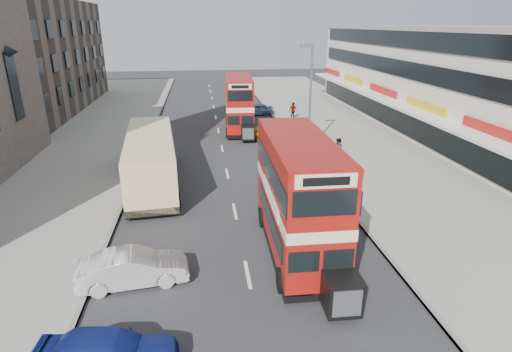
{
  "coord_description": "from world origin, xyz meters",
  "views": [
    {
      "loc": [
        -1.57,
        -12.13,
        9.5
      ],
      "look_at": [
        0.86,
        5.83,
        2.79
      ],
      "focal_mm": 29.0,
      "sensor_mm": 36.0,
      "label": 1
    }
  ],
  "objects_px": {
    "pedestrian_near": "(338,151)",
    "bus_main": "(298,197)",
    "bus_second": "(239,104)",
    "car_right_c": "(256,110)",
    "street_lamp": "(310,91)",
    "car_right_b": "(273,131)",
    "coach": "(151,157)",
    "car_right_a": "(305,161)",
    "cyclist": "(270,137)",
    "car_left_front": "(133,268)",
    "pedestrian_far": "(293,111)"
  },
  "relations": [
    {
      "from": "pedestrian_near",
      "to": "bus_main",
      "type": "bearing_deg",
      "value": 32.62
    },
    {
      "from": "bus_second",
      "to": "car_right_b",
      "type": "bearing_deg",
      "value": 133.14
    },
    {
      "from": "car_right_b",
      "to": "pedestrian_far",
      "type": "height_order",
      "value": "pedestrian_far"
    },
    {
      "from": "bus_second",
      "to": "cyclist",
      "type": "bearing_deg",
      "value": 112.07
    },
    {
      "from": "bus_main",
      "to": "pedestrian_far",
      "type": "relative_size",
      "value": 5.28
    },
    {
      "from": "street_lamp",
      "to": "pedestrian_far",
      "type": "distance_m",
      "value": 12.13
    },
    {
      "from": "car_right_a",
      "to": "cyclist",
      "type": "bearing_deg",
      "value": -162.39
    },
    {
      "from": "street_lamp",
      "to": "bus_second",
      "type": "height_order",
      "value": "street_lamp"
    },
    {
      "from": "coach",
      "to": "car_right_c",
      "type": "xyz_separation_m",
      "value": [
        9.25,
        19.54,
        -1.08
      ]
    },
    {
      "from": "pedestrian_near",
      "to": "car_right_c",
      "type": "bearing_deg",
      "value": -110.5
    },
    {
      "from": "coach",
      "to": "car_right_c",
      "type": "relative_size",
      "value": 3.0
    },
    {
      "from": "pedestrian_near",
      "to": "coach",
      "type": "bearing_deg",
      "value": -23.1
    },
    {
      "from": "bus_second",
      "to": "pedestrian_near",
      "type": "height_order",
      "value": "bus_second"
    },
    {
      "from": "coach",
      "to": "cyclist",
      "type": "xyz_separation_m",
      "value": [
        8.69,
        7.13,
        -0.92
      ]
    },
    {
      "from": "pedestrian_far",
      "to": "cyclist",
      "type": "xyz_separation_m",
      "value": [
        -3.98,
        -9.47,
        -0.22
      ]
    },
    {
      "from": "street_lamp",
      "to": "coach",
      "type": "bearing_deg",
      "value": -155.48
    },
    {
      "from": "bus_main",
      "to": "bus_second",
      "type": "distance_m",
      "value": 22.29
    },
    {
      "from": "pedestrian_near",
      "to": "car_right_a",
      "type": "bearing_deg",
      "value": -16.11
    },
    {
      "from": "bus_second",
      "to": "car_right_a",
      "type": "height_order",
      "value": "bus_second"
    },
    {
      "from": "coach",
      "to": "car_left_front",
      "type": "relative_size",
      "value": 2.69
    },
    {
      "from": "car_right_c",
      "to": "bus_main",
      "type": "bearing_deg",
      "value": -10.91
    },
    {
      "from": "car_right_c",
      "to": "pedestrian_far",
      "type": "distance_m",
      "value": 4.53
    },
    {
      "from": "car_left_front",
      "to": "car_right_c",
      "type": "distance_m",
      "value": 31.67
    },
    {
      "from": "bus_second",
      "to": "pedestrian_near",
      "type": "relative_size",
      "value": 4.64
    },
    {
      "from": "car_right_b",
      "to": "street_lamp",
      "type": "bearing_deg",
      "value": 20.05
    },
    {
      "from": "cyclist",
      "to": "car_right_c",
      "type": "bearing_deg",
      "value": 86.81
    },
    {
      "from": "coach",
      "to": "car_left_front",
      "type": "xyz_separation_m",
      "value": [
        0.34,
        -10.86,
        -1.03
      ]
    },
    {
      "from": "car_left_front",
      "to": "pedestrian_near",
      "type": "distance_m",
      "value": 17.59
    },
    {
      "from": "bus_second",
      "to": "pedestrian_near",
      "type": "bearing_deg",
      "value": 121.2
    },
    {
      "from": "street_lamp",
      "to": "bus_main",
      "type": "distance_m",
      "value": 15.18
    },
    {
      "from": "bus_main",
      "to": "car_right_a",
      "type": "relative_size",
      "value": 2.03
    },
    {
      "from": "car_left_front",
      "to": "car_right_a",
      "type": "relative_size",
      "value": 0.93
    },
    {
      "from": "car_right_c",
      "to": "pedestrian_far",
      "type": "height_order",
      "value": "pedestrian_far"
    },
    {
      "from": "bus_second",
      "to": "coach",
      "type": "height_order",
      "value": "bus_second"
    },
    {
      "from": "pedestrian_near",
      "to": "cyclist",
      "type": "xyz_separation_m",
      "value": [
        -3.89,
        5.35,
        -0.31
      ]
    },
    {
      "from": "bus_second",
      "to": "coach",
      "type": "xyz_separation_m",
      "value": [
        -6.75,
        -12.99,
        -0.8
      ]
    },
    {
      "from": "street_lamp",
      "to": "pedestrian_near",
      "type": "bearing_deg",
      "value": -68.86
    },
    {
      "from": "street_lamp",
      "to": "car_right_b",
      "type": "height_order",
      "value": "street_lamp"
    },
    {
      "from": "bus_second",
      "to": "bus_main",
      "type": "bearing_deg",
      "value": 94.68
    },
    {
      "from": "bus_main",
      "to": "pedestrian_near",
      "type": "bearing_deg",
      "value": -115.24
    },
    {
      "from": "car_left_front",
      "to": "car_right_b",
      "type": "height_order",
      "value": "car_left_front"
    },
    {
      "from": "coach",
      "to": "car_right_b",
      "type": "bearing_deg",
      "value": 40.52
    },
    {
      "from": "car_right_c",
      "to": "pedestrian_near",
      "type": "xyz_separation_m",
      "value": [
        3.33,
        -17.76,
        0.46
      ]
    },
    {
      "from": "bus_main",
      "to": "coach",
      "type": "xyz_separation_m",
      "value": [
        -7.12,
        9.29,
        -0.91
      ]
    },
    {
      "from": "coach",
      "to": "pedestrian_near",
      "type": "xyz_separation_m",
      "value": [
        12.58,
        1.77,
        -0.61
      ]
    },
    {
      "from": "car_right_b",
      "to": "bus_second",
      "type": "bearing_deg",
      "value": -142.52
    },
    {
      "from": "cyclist",
      "to": "car_right_a",
      "type": "bearing_deg",
      "value": -77.36
    },
    {
      "from": "street_lamp",
      "to": "pedestrian_near",
      "type": "distance_m",
      "value": 5.17
    },
    {
      "from": "street_lamp",
      "to": "bus_main",
      "type": "relative_size",
      "value": 0.9
    },
    {
      "from": "street_lamp",
      "to": "car_right_b",
      "type": "relative_size",
      "value": 1.67
    }
  ]
}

